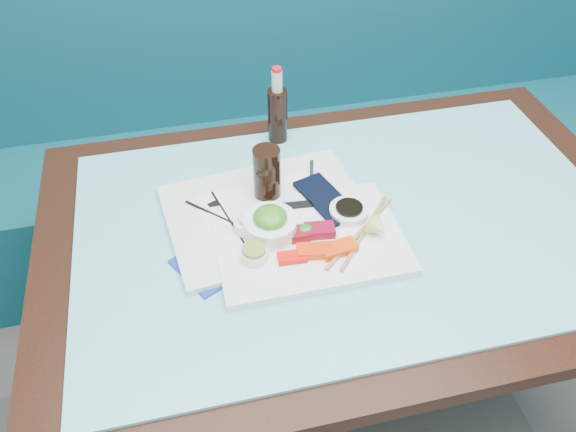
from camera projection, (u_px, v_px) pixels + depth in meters
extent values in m
cube|color=#0E4B59|center=(280.00, 186.00, 2.18)|extent=(3.00, 0.55, 0.45)
cube|color=#0E4B59|center=(265.00, 46.00, 2.01)|extent=(3.00, 0.12, 0.95)
cube|color=black|center=(350.00, 229.00, 1.29)|extent=(1.40, 0.90, 0.04)
cylinder|color=black|center=(109.00, 265.00, 1.71)|extent=(0.06, 0.06, 0.71)
cylinder|color=black|center=(482.00, 204.00, 1.91)|extent=(0.06, 0.06, 0.71)
cube|color=#67C5CF|center=(350.00, 221.00, 1.27)|extent=(1.22, 0.76, 0.01)
cube|color=white|center=(309.00, 241.00, 1.21)|extent=(0.40, 0.29, 0.02)
cube|color=#FF110A|center=(292.00, 257.00, 1.15)|extent=(0.06, 0.03, 0.01)
cube|color=#F53009|center=(315.00, 251.00, 1.16)|extent=(0.08, 0.05, 0.02)
cube|color=#EA4309|center=(339.00, 249.00, 1.16)|extent=(0.08, 0.05, 0.02)
cube|color=maroon|center=(295.00, 235.00, 1.19)|extent=(0.06, 0.04, 0.02)
cube|color=maroon|center=(320.00, 230.00, 1.20)|extent=(0.07, 0.05, 0.02)
ellipsoid|color=#1C7D1D|center=(306.00, 231.00, 1.20)|extent=(0.05, 0.05, 0.02)
cylinder|color=white|center=(254.00, 255.00, 1.15)|extent=(0.06, 0.06, 0.02)
cylinder|color=olive|center=(254.00, 249.00, 1.14)|extent=(0.05, 0.05, 0.01)
cylinder|color=white|center=(249.00, 224.00, 1.21)|extent=(0.08, 0.08, 0.03)
cylinder|color=beige|center=(248.00, 218.00, 1.20)|extent=(0.06, 0.06, 0.01)
cylinder|color=white|center=(349.00, 211.00, 1.25)|extent=(0.09, 0.09, 0.02)
cylinder|color=black|center=(349.00, 207.00, 1.24)|extent=(0.06, 0.06, 0.01)
cone|color=#D8DB67|center=(379.00, 228.00, 1.19)|extent=(0.06, 0.05, 0.05)
cube|color=black|center=(291.00, 206.00, 1.27)|extent=(0.14, 0.03, 0.00)
cylinder|color=#9E7E4A|center=(360.00, 232.00, 1.21)|extent=(0.21, 0.18, 0.01)
cylinder|color=#9C7949|center=(365.00, 232.00, 1.21)|extent=(0.17, 0.20, 0.01)
cube|color=white|center=(268.00, 214.00, 1.27)|extent=(0.48, 0.39, 0.02)
cube|color=white|center=(268.00, 211.00, 1.27)|extent=(0.31, 0.24, 0.00)
cylinder|color=white|center=(270.00, 227.00, 1.20)|extent=(0.15, 0.15, 0.05)
ellipsoid|color=#3A801D|center=(270.00, 217.00, 1.18)|extent=(0.09, 0.09, 0.04)
cylinder|color=black|center=(267.00, 173.00, 1.26)|extent=(0.07, 0.07, 0.13)
cube|color=black|center=(326.00, 200.00, 1.29)|extent=(0.12, 0.19, 0.01)
cylinder|color=silver|center=(312.00, 172.00, 1.36)|extent=(0.03, 0.09, 0.01)
cylinder|color=black|center=(225.00, 220.00, 1.24)|extent=(0.16, 0.17, 0.01)
cylinder|color=black|center=(229.00, 219.00, 1.24)|extent=(0.05, 0.20, 0.01)
cube|color=black|center=(227.00, 220.00, 1.24)|extent=(0.07, 0.14, 0.00)
cylinder|color=black|center=(278.00, 116.00, 1.45)|extent=(0.06, 0.06, 0.15)
cylinder|color=silver|center=(277.00, 81.00, 1.38)|extent=(0.04, 0.04, 0.05)
cylinder|color=red|center=(277.00, 70.00, 1.36)|extent=(0.03, 0.03, 0.01)
cube|color=navy|center=(212.00, 264.00, 1.17)|extent=(0.18, 0.18, 0.01)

